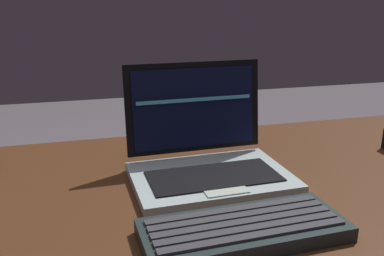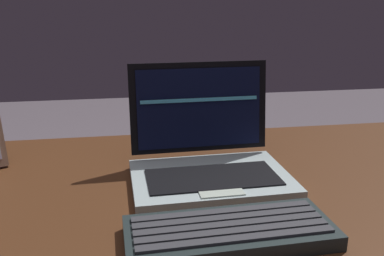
% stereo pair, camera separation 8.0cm
% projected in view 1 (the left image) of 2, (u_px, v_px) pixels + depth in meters
% --- Properties ---
extents(desk, '(1.79, 0.64, 0.75)m').
position_uv_depth(desk, '(173.00, 217.00, 0.84)').
color(desk, '#4F2B15').
rests_on(desk, ground).
extents(laptop_front, '(0.31, 0.24, 0.22)m').
position_uv_depth(laptop_front, '(206.00, 156.00, 0.85)').
color(laptop_front, '#AFC2C3').
rests_on(laptop_front, desk).
extents(external_keyboard, '(0.31, 0.14, 0.03)m').
position_uv_depth(external_keyboard, '(244.00, 230.00, 0.64)').
color(external_keyboard, '#212C2C').
rests_on(external_keyboard, desk).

